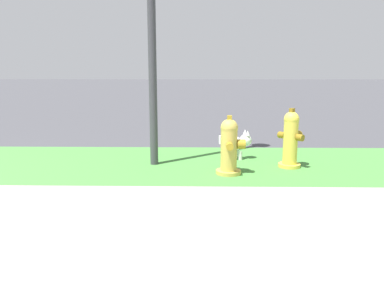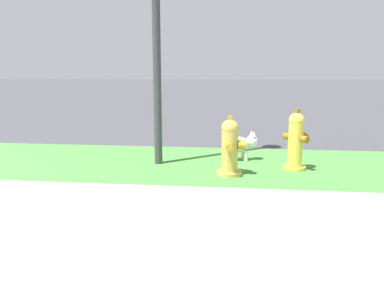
# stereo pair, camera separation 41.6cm
# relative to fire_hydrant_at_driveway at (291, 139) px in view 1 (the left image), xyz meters

# --- Properties ---
(fire_hydrant_at_driveway) EXTENTS (0.34, 0.34, 0.80)m
(fire_hydrant_at_driveway) POSITION_rel_fire_hydrant_at_driveway_xyz_m (0.00, 0.00, 0.00)
(fire_hydrant_at_driveway) COLOR yellow
(fire_hydrant_at_driveway) RESTS_ON ground
(fire_hydrant_far_end) EXTENTS (0.36, 0.39, 0.74)m
(fire_hydrant_far_end) POSITION_rel_fire_hydrant_at_driveway_xyz_m (-0.85, -0.36, -0.03)
(fire_hydrant_far_end) COLOR gold
(fire_hydrant_far_end) RESTS_ON ground
(small_white_dog) EXTENTS (0.50, 0.30, 0.43)m
(small_white_dog) POSITION_rel_fire_hydrant_at_driveway_xyz_m (-0.69, 0.45, -0.15)
(small_white_dog) COLOR white
(small_white_dog) RESTS_ON ground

